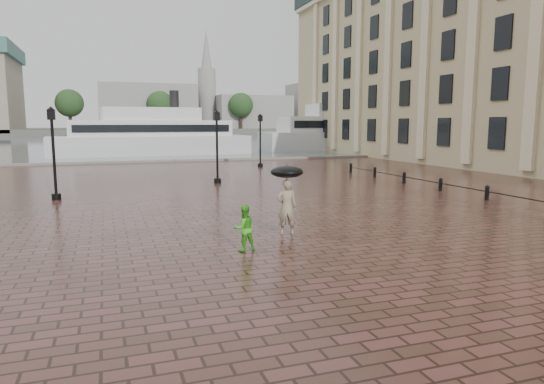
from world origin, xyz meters
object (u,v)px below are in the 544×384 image
(street_lamps, at_px, (139,145))
(adult_pedestrian, at_px, (287,207))
(ferry_far, at_px, (353,131))
(child_pedestrian, at_px, (244,228))
(ferry_near, at_px, (152,136))

(street_lamps, relative_size, adult_pedestrian, 11.37)
(street_lamps, bearing_deg, ferry_far, 42.36)
(adult_pedestrian, bearing_deg, street_lamps, -65.39)
(child_pedestrian, height_order, ferry_far, ferry_far)
(child_pedestrian, distance_m, ferry_near, 45.92)
(street_lamps, relative_size, child_pedestrian, 15.66)
(child_pedestrian, bearing_deg, street_lamps, -92.90)
(ferry_near, bearing_deg, child_pedestrian, -95.94)
(street_lamps, distance_m, ferry_near, 26.21)
(ferry_far, bearing_deg, child_pedestrian, -121.59)
(adult_pedestrian, relative_size, ferry_near, 0.08)
(child_pedestrian, height_order, ferry_near, ferry_near)
(ferry_far, bearing_deg, street_lamps, -137.72)
(street_lamps, bearing_deg, ferry_near, 82.99)
(child_pedestrian, relative_size, ferry_far, 0.05)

